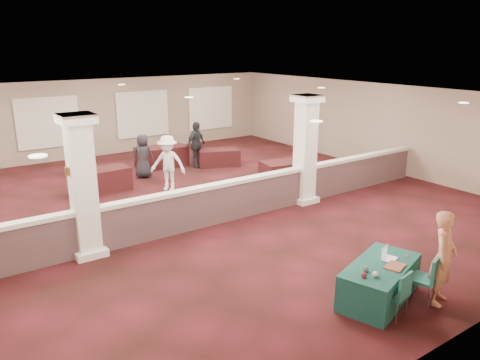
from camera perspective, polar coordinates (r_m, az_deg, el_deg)
ground at (r=13.80m, az=-5.83°, el=-3.26°), size 16.00×16.00×0.00m
wall_back at (r=20.62m, az=-16.95°, el=7.24°), size 16.00×0.04×3.20m
wall_front at (r=7.71m, az=24.45°, el=-8.17°), size 16.00×0.04×3.20m
wall_right at (r=18.49m, az=16.34°, el=6.32°), size 0.04×16.00×3.20m
ceiling at (r=13.09m, az=-6.24°, el=10.07°), size 16.00×16.00×0.02m
partition_wall at (r=12.39m, az=-2.53°, el=-2.71°), size 15.60×0.28×1.10m
column_left at (r=10.71m, az=-18.63°, el=-0.65°), size 0.72×0.72×3.20m
column_right at (r=13.87m, az=7.97°, el=3.81°), size 0.72×0.72×3.20m
sconce_left at (r=10.55m, az=-20.25°, el=0.99°), size 0.12×0.12×0.18m
sconce_right at (r=10.69m, az=-17.37°, el=1.46°), size 0.12×0.12×0.18m
near_table at (r=9.25m, az=16.64°, el=-11.79°), size 2.04×1.45×0.71m
conf_chair_main at (r=9.31m, az=21.94°, el=-10.75°), size 0.59×0.59×0.94m
conf_chair_side at (r=8.70m, az=18.74°, el=-12.68°), size 0.50×0.50×0.87m
woman at (r=9.30m, az=23.56°, el=-8.70°), size 0.75×0.63×1.77m
far_table_front_center at (r=15.71m, az=-16.62°, el=-0.03°), size 1.86×1.01×0.73m
far_table_front_right at (r=16.09m, az=5.99°, el=1.01°), size 2.00×1.24×0.76m
far_table_back_center at (r=18.39m, az=-9.52°, el=2.84°), size 1.96×1.05×0.78m
far_table_back_right at (r=18.29m, az=-2.62°, el=2.76°), size 1.76×1.31×0.64m
attendee_b at (r=15.25m, az=-8.77°, el=2.06°), size 1.18×1.19×1.79m
attendee_c at (r=17.97m, az=-5.37°, el=4.30°), size 1.15×0.86×1.76m
attendee_d at (r=16.88m, az=-11.72°, el=2.89°), size 0.86×0.82×1.57m
laptop_base at (r=9.32m, az=17.75°, el=-9.16°), size 0.37×0.31×0.02m
laptop_screen at (r=9.31m, az=17.16°, el=-8.37°), size 0.31×0.11×0.21m
screen_glow at (r=9.31m, az=17.19°, el=-8.46°), size 0.28×0.09×0.18m
knitting at (r=9.06m, az=18.39°, el=-9.96°), size 0.46×0.40×0.03m
yarn_cream at (r=8.59m, az=16.17°, el=-10.98°), size 0.11×0.11×0.11m
yarn_red at (r=8.51m, az=14.88°, el=-11.16°), size 0.10×0.10×0.10m
yarn_grey at (r=8.73m, az=15.09°, el=-10.42°), size 0.10×0.10×0.10m
scissors at (r=9.56m, az=19.71°, el=-8.72°), size 0.12×0.06×0.01m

